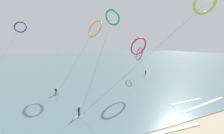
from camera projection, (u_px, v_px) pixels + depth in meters
The scene contains 12 objects.
sea_water at pixel (71, 59), 109.03m from camera, with size 400.00×200.00×0.08m, color slate.
surfer_ivory at pixel (79, 112), 21.12m from camera, with size 1.40×0.72×1.70m.
surfer_violet at pixel (146, 73), 51.49m from camera, with size 1.40×0.59×1.70m.
surfer_teal at pixel (56, 92), 30.32m from camera, with size 1.40×0.59×1.70m.
kite_amber at pixel (95, 29), 37.76m from camera, with size 13.10×9.13×17.89m.
kite_lime at pixel (204, 4), 22.03m from camera, with size 21.76×5.96×19.29m.
kite_emerald at pixel (112, 18), 27.12m from camera, with size 9.79×7.86×17.91m.
kite_magenta at pixel (139, 54), 47.22m from camera, with size 5.51×5.04×10.41m.
kite_crimson at pixel (139, 46), 33.40m from camera, with size 14.46×14.32×12.92m.
kite_navy at pixel (20, 27), 49.32m from camera, with size 4.29×47.81×19.51m.
wave_crest_mid at pixel (205, 104), 25.82m from camera, with size 13.71×0.50×0.12m, color white.
wave_crest_far at pixel (187, 102), 27.00m from camera, with size 8.15×0.50×0.12m, color white.
Camera 1 is at (-11.62, -7.96, 11.04)m, focal length 22.05 mm.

